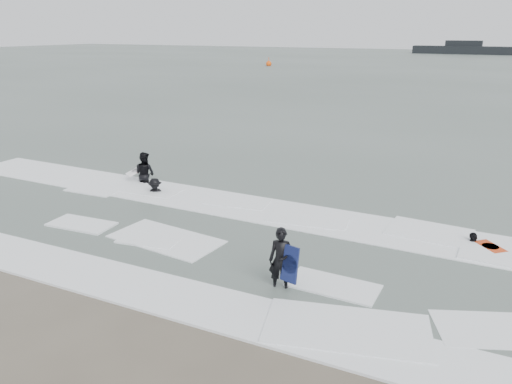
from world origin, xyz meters
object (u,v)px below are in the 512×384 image
at_px(surfer_centre, 281,290).
at_px(buoy, 269,64).
at_px(surfer_breaker, 155,194).
at_px(surfer_right_near, 473,245).
at_px(vessel_horizon, 463,49).
at_px(surfer_wading, 146,183).

relative_size(surfer_centre, buoy, 1.06).
bearing_deg(surfer_breaker, surfer_right_near, -26.27).
bearing_deg(buoy, surfer_right_near, -60.05).
xyz_separation_m(surfer_right_near, vessel_horizon, (-11.87, 129.33, 1.27)).
bearing_deg(vessel_horizon, surfer_centre, -86.76).
relative_size(surfer_centre, vessel_horizon, 0.07).
distance_m(buoy, vessel_horizon, 67.36).
distance_m(surfer_centre, vessel_horizon, 134.86).
bearing_deg(buoy, vessel_horizon, 66.25).
distance_m(surfer_wading, surfer_right_near, 13.40).
relative_size(surfer_centre, surfer_breaker, 1.14).
height_order(surfer_right_near, vessel_horizon, vessel_horizon).
xyz_separation_m(surfer_wading, buoy, (-25.61, 67.04, 0.42)).
height_order(surfer_wading, buoy, buoy).
height_order(surfer_breaker, buoy, buoy).
bearing_deg(surfer_wading, buoy, -65.61).
bearing_deg(surfer_right_near, surfer_wading, -38.01).
relative_size(surfer_right_near, vessel_horizon, 0.06).
distance_m(surfer_wading, surfer_breaker, 1.70).
height_order(surfer_centre, surfer_breaker, surfer_centre).
bearing_deg(surfer_centre, buoy, 101.73).
relative_size(buoy, vessel_horizon, 0.07).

